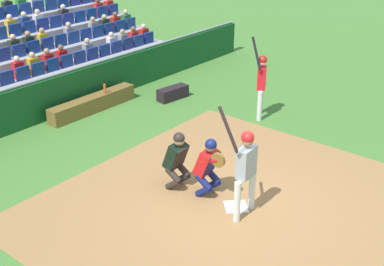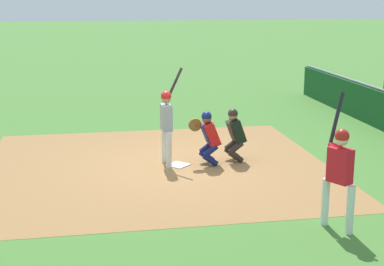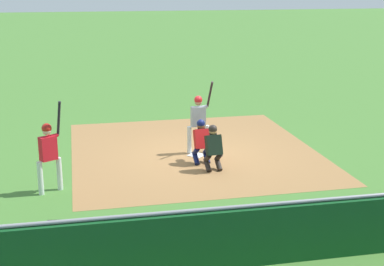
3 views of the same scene
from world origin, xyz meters
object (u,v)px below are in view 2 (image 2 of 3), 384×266
at_px(home_plate_marker, 178,165).
at_px(batter_at_plate, 167,119).
at_px(on_deck_batter, 340,168).
at_px(catcher_crouching, 208,135).
at_px(home_plate_umpire, 235,132).

height_order(home_plate_marker, batter_at_plate, batter_at_plate).
height_order(home_plate_marker, on_deck_batter, on_deck_batter).
relative_size(batter_at_plate, catcher_crouching, 1.74).
bearing_deg(home_plate_umpire, batter_at_plate, 91.66).
bearing_deg(home_plate_marker, on_deck_batter, -152.77).
relative_size(home_plate_marker, batter_at_plate, 0.20).
distance_m(batter_at_plate, on_deck_batter, 4.86).
relative_size(home_plate_marker, home_plate_umpire, 0.34).
bearing_deg(on_deck_batter, home_plate_marker, 27.23).
bearing_deg(home_plate_umpire, home_plate_marker, 96.41).
bearing_deg(catcher_crouching, home_plate_umpire, -75.74).
distance_m(batter_at_plate, home_plate_umpire, 1.68).
distance_m(home_plate_marker, catcher_crouching, 1.00).
height_order(batter_at_plate, on_deck_batter, on_deck_batter).
relative_size(home_plate_umpire, on_deck_batter, 0.56).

